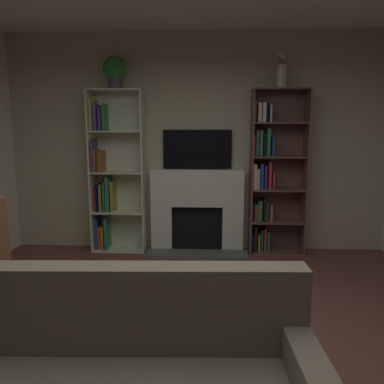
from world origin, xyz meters
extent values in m
plane|color=brown|center=(0.00, 0.00, 0.00)|extent=(6.45, 6.45, 0.00)
cube|color=#B1B08A|center=(0.00, 2.72, 1.43)|extent=(5.12, 0.06, 2.86)
cube|color=white|center=(-0.48, 2.60, 0.30)|extent=(0.28, 0.18, 0.60)
cube|color=white|center=(0.48, 2.60, 0.30)|extent=(0.28, 0.18, 0.60)
cube|color=white|center=(0.00, 2.60, 0.85)|extent=(1.23, 0.18, 0.49)
cube|color=black|center=(0.00, 2.65, 0.30)|extent=(0.68, 0.08, 0.60)
cube|color=#525D4E|center=(0.00, 2.36, 0.01)|extent=(1.33, 0.30, 0.03)
cube|color=black|center=(0.00, 2.66, 1.36)|extent=(0.90, 0.06, 0.51)
cube|color=beige|center=(-1.39, 2.53, 1.06)|extent=(0.02, 0.31, 2.12)
cube|color=beige|center=(-0.70, 2.53, 1.06)|extent=(0.02, 0.31, 2.12)
cube|color=beige|center=(-1.04, 2.68, 1.06)|extent=(0.70, 0.02, 2.12)
cube|color=beige|center=(-1.04, 2.53, 0.01)|extent=(0.67, 0.31, 0.02)
cube|color=navy|center=(-1.35, 2.56, 0.23)|extent=(0.03, 0.22, 0.43)
cube|color=red|center=(-1.30, 2.56, 0.17)|extent=(0.04, 0.22, 0.30)
cube|color=olive|center=(-1.26, 2.55, 0.17)|extent=(0.03, 0.24, 0.30)
cube|color=#338056|center=(-1.21, 2.54, 0.24)|extent=(0.03, 0.26, 0.43)
cube|color=beige|center=(-1.04, 2.53, 0.53)|extent=(0.67, 0.31, 0.02)
cube|color=red|center=(-1.35, 2.58, 0.69)|extent=(0.03, 0.19, 0.30)
cube|color=black|center=(-1.32, 2.55, 0.72)|extent=(0.02, 0.23, 0.37)
cube|color=olive|center=(-1.28, 2.56, 0.72)|extent=(0.04, 0.22, 0.36)
cube|color=#22704C|center=(-1.23, 2.56, 0.73)|extent=(0.03, 0.22, 0.38)
cube|color=#3A7948|center=(-1.18, 2.56, 0.76)|extent=(0.04, 0.23, 0.45)
cube|color=olive|center=(-1.12, 2.56, 0.74)|extent=(0.04, 0.23, 0.40)
cube|color=beige|center=(-1.04, 2.53, 1.06)|extent=(0.67, 0.31, 0.02)
cube|color=#513C6C|center=(-1.35, 2.54, 1.28)|extent=(0.03, 0.26, 0.42)
cube|color=brown|center=(-1.32, 2.54, 1.22)|extent=(0.03, 0.26, 0.30)
cube|color=olive|center=(-1.29, 2.56, 1.20)|extent=(0.02, 0.22, 0.27)
cube|color=brown|center=(-1.25, 2.54, 1.21)|extent=(0.04, 0.26, 0.28)
cube|color=beige|center=(-1.04, 2.53, 1.59)|extent=(0.67, 0.31, 0.02)
cube|color=beige|center=(-1.36, 2.56, 1.79)|extent=(0.02, 0.22, 0.39)
cube|color=#A77524|center=(-1.32, 2.57, 1.79)|extent=(0.03, 0.19, 0.40)
cube|color=#2D4A94|center=(-1.29, 2.54, 1.76)|extent=(0.03, 0.26, 0.33)
cube|color=#572E6E|center=(-1.24, 2.55, 1.75)|extent=(0.04, 0.24, 0.30)
cube|color=#357F49|center=(-1.19, 2.56, 1.77)|extent=(0.03, 0.21, 0.34)
cube|color=beige|center=(-1.04, 2.53, 2.11)|extent=(0.67, 0.31, 0.02)
cube|color=brown|center=(0.70, 2.53, 1.06)|extent=(0.02, 0.32, 2.12)
cube|color=brown|center=(1.39, 2.53, 1.06)|extent=(0.02, 0.32, 2.12)
cube|color=brown|center=(1.04, 2.68, 1.06)|extent=(0.70, 0.02, 2.12)
cube|color=brown|center=(1.04, 2.53, 0.01)|extent=(0.67, 0.32, 0.02)
cube|color=black|center=(0.73, 2.54, 0.14)|extent=(0.03, 0.27, 0.24)
cube|color=black|center=(0.77, 2.55, 0.19)|extent=(0.03, 0.24, 0.34)
cube|color=olive|center=(0.82, 2.56, 0.13)|extent=(0.03, 0.22, 0.23)
cube|color=#297741|center=(0.86, 2.58, 0.16)|extent=(0.02, 0.18, 0.28)
cube|color=#B93B32|center=(0.91, 2.57, 0.17)|extent=(0.03, 0.20, 0.30)
cube|color=#2E6655|center=(0.94, 2.56, 0.15)|extent=(0.03, 0.22, 0.26)
cube|color=brown|center=(1.04, 2.53, 0.42)|extent=(0.67, 0.32, 0.02)
cube|color=#513679|center=(0.73, 2.58, 0.54)|extent=(0.02, 0.18, 0.21)
cube|color=brown|center=(0.77, 2.56, 0.54)|extent=(0.04, 0.23, 0.22)
cube|color=#2C7D40|center=(0.81, 2.55, 0.56)|extent=(0.03, 0.25, 0.26)
cube|color=olive|center=(0.84, 2.57, 0.56)|extent=(0.02, 0.20, 0.26)
cube|color=black|center=(0.88, 2.54, 0.58)|extent=(0.02, 0.25, 0.29)
cube|color=#3B694F|center=(0.92, 2.58, 0.55)|extent=(0.03, 0.19, 0.24)
cube|color=#985541|center=(0.96, 2.54, 0.54)|extent=(0.03, 0.26, 0.22)
cube|color=brown|center=(1.04, 2.53, 0.85)|extent=(0.67, 0.32, 0.02)
cube|color=beige|center=(0.74, 2.54, 1.02)|extent=(0.04, 0.27, 0.32)
cube|color=beige|center=(0.78, 2.55, 0.99)|extent=(0.03, 0.24, 0.26)
cube|color=#264A89|center=(0.84, 2.58, 1.02)|extent=(0.04, 0.18, 0.32)
cube|color=#4D3075|center=(0.89, 2.57, 1.00)|extent=(0.03, 0.20, 0.29)
cube|color=#A73637|center=(0.94, 2.56, 1.03)|extent=(0.03, 0.22, 0.35)
cube|color=#AC352B|center=(0.98, 2.56, 0.96)|extent=(0.02, 0.23, 0.22)
cube|color=brown|center=(1.04, 2.53, 1.27)|extent=(0.67, 0.32, 0.02)
cube|color=#AC2C2F|center=(0.73, 2.56, 1.41)|extent=(0.02, 0.23, 0.27)
cube|color=#3A6A53|center=(0.77, 2.56, 1.44)|extent=(0.03, 0.21, 0.32)
cube|color=#34654C|center=(0.81, 2.56, 1.44)|extent=(0.04, 0.22, 0.32)
cube|color=black|center=(0.86, 2.57, 1.42)|extent=(0.04, 0.20, 0.28)
cube|color=#2D7C45|center=(0.91, 2.57, 1.45)|extent=(0.04, 0.19, 0.35)
cube|color=navy|center=(0.96, 2.55, 1.40)|extent=(0.02, 0.24, 0.24)
cube|color=brown|center=(1.04, 2.53, 1.69)|extent=(0.67, 0.32, 0.02)
cube|color=brown|center=(0.73, 2.58, 1.84)|extent=(0.02, 0.19, 0.27)
cube|color=beige|center=(0.78, 2.55, 1.82)|extent=(0.04, 0.23, 0.24)
cube|color=beige|center=(0.83, 2.54, 1.82)|extent=(0.04, 0.26, 0.24)
cube|color=black|center=(0.88, 2.56, 1.82)|extent=(0.03, 0.22, 0.24)
cube|color=beige|center=(0.92, 2.56, 1.81)|extent=(0.02, 0.23, 0.21)
cube|color=brown|center=(1.04, 2.53, 2.11)|extent=(0.67, 0.32, 0.02)
cylinder|color=#4B4A5F|center=(-1.04, 2.54, 2.19)|extent=(0.16, 0.16, 0.15)
sphere|color=#2B7E30|center=(-1.04, 2.54, 2.38)|extent=(0.28, 0.28, 0.28)
cylinder|color=beige|center=(1.04, 2.54, 2.26)|extent=(0.13, 0.13, 0.28)
cylinder|color=#4C7F3F|center=(1.04, 2.54, 2.46)|extent=(0.01, 0.01, 0.12)
sphere|color=silver|center=(1.04, 2.54, 2.52)|extent=(0.04, 0.04, 0.04)
cylinder|color=#4C7F3F|center=(1.06, 2.54, 2.45)|extent=(0.01, 0.01, 0.10)
sphere|color=silver|center=(1.06, 2.54, 2.50)|extent=(0.06, 0.06, 0.06)
cylinder|color=#4C7F3F|center=(1.07, 2.56, 2.47)|extent=(0.01, 0.01, 0.15)
sphere|color=silver|center=(1.07, 2.56, 2.54)|extent=(0.05, 0.05, 0.05)
cylinder|color=#4C7F3F|center=(1.02, 2.55, 2.46)|extent=(0.01, 0.01, 0.13)
sphere|color=silver|center=(1.02, 2.55, 2.53)|extent=(0.05, 0.05, 0.05)
cube|color=#756B55|center=(-0.29, -0.51, 0.68)|extent=(1.92, 0.23, 0.46)
cylinder|color=brown|center=(-1.33, 0.26, 0.22)|extent=(0.04, 0.04, 0.44)
camera|label=1|loc=(0.15, -2.34, 1.60)|focal=35.22mm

